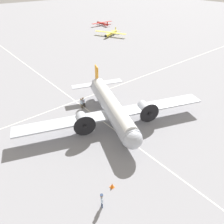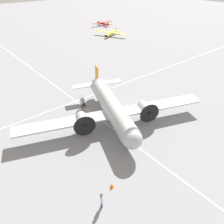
{
  "view_description": "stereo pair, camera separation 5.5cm",
  "coord_description": "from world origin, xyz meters",
  "views": [
    {
      "loc": [
        19.96,
        -16.41,
        18.36
      ],
      "look_at": [
        0.0,
        0.0,
        1.59
      ],
      "focal_mm": 35.0,
      "sensor_mm": 36.0,
      "label": 1
    },
    {
      "loc": [
        19.99,
        -16.36,
        18.36
      ],
      "look_at": [
        0.0,
        0.0,
        1.59
      ],
      "focal_mm": 35.0,
      "sensor_mm": 36.0,
      "label": 2
    }
  ],
  "objects": [
    {
      "name": "traffic_cone",
      "position": [
        8.89,
        -7.29,
        0.25
      ],
      "size": [
        0.41,
        0.41,
        0.54
      ],
      "color": "orange",
      "rests_on": "ground_plane"
    },
    {
      "name": "apron_line_northsouth",
      "position": [
        -8.34,
        0.0,
        0.0
      ],
      "size": [
        0.16,
        120.0,
        0.01
      ],
      "color": "silver",
      "rests_on": "ground_plane"
    },
    {
      "name": "apron_line_eastwest",
      "position": [
        0.0,
        -1.05,
        0.0
      ],
      "size": [
        120.0,
        0.16,
        0.01
      ],
      "color": "silver",
      "rests_on": "ground_plane"
    },
    {
      "name": "passenger_boarding",
      "position": [
        -5.83,
        -1.1,
        1.12
      ],
      "size": [
        0.35,
        0.59,
        1.78
      ],
      "rotation": [
        0.0,
        0.0,
        4.49
      ],
      "color": "#473D2D",
      "rests_on": "ground_plane"
    },
    {
      "name": "light_aircraft_distant",
      "position": [
        -38.19,
        30.78,
        0.86
      ],
      "size": [
        10.58,
        8.24,
        2.12
      ],
      "rotation": [
        0.0,
        0.0,
        5.14
      ],
      "color": "yellow",
      "rests_on": "ground_plane"
    },
    {
      "name": "ground_plane",
      "position": [
        0.0,
        0.0,
        0.0
      ],
      "size": [
        300.0,
        300.0,
        0.0
      ],
      "primitive_type": "plane",
      "color": "gray"
    },
    {
      "name": "airliner_main",
      "position": [
        0.38,
        -0.14,
        2.45
      ],
      "size": [
        17.12,
        25.57,
        5.58
      ],
      "rotation": [
        0.0,
        0.0,
        5.92
      ],
      "color": "#ADB2BC",
      "rests_on": "ground_plane"
    },
    {
      "name": "suitcase_near_door",
      "position": [
        -6.04,
        -0.82,
        0.31
      ],
      "size": [
        0.43,
        0.18,
        0.66
      ],
      "color": "#232328",
      "rests_on": "ground_plane"
    },
    {
      "name": "ramp_agent",
      "position": [
        -5.83,
        -1.45,
        1.08
      ],
      "size": [
        0.58,
        0.31,
        1.72
      ],
      "rotation": [
        0.0,
        0.0,
        6.38
      ],
      "color": "#473D2D",
      "rests_on": "ground_plane"
    },
    {
      "name": "light_aircraft_taxiing",
      "position": [
        -53.38,
        38.87,
        0.8
      ],
      "size": [
        7.08,
        9.57,
        1.87
      ],
      "rotation": [
        0.0,
        0.0,
        3.13
      ],
      "color": "#B2231E",
      "rests_on": "ground_plane"
    },
    {
      "name": "crew_foreground",
      "position": [
        9.96,
        -9.38,
        1.08
      ],
      "size": [
        0.52,
        0.39,
        1.71
      ],
      "rotation": [
        0.0,
        0.0,
        -0.5
      ],
      "color": "navy",
      "rests_on": "ground_plane"
    }
  ]
}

